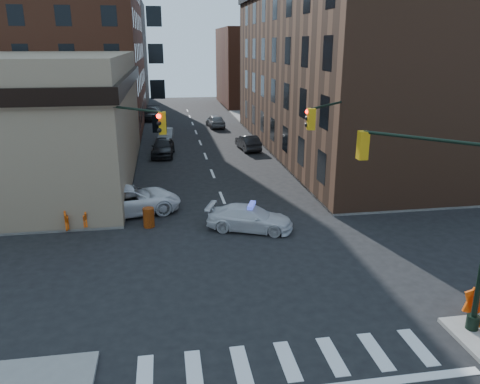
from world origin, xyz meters
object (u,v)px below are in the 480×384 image
object	(u,v)px
parked_car_wnear	(163,147)
barrel_road	(241,214)
barrel_bank	(149,217)
barricade_nw_a	(76,219)
parked_car_enear	(248,142)
pedestrian_b	(32,195)
police_car	(250,218)
pickup	(129,200)
parked_car_wfar	(166,135)
pedestrian_a	(112,202)

from	to	relation	value
parked_car_wnear	barrel_road	world-z (taller)	parked_car_wnear
barrel_bank	barricade_nw_a	size ratio (longest dim) A/B	0.81
parked_car_enear	barrel_bank	size ratio (longest dim) A/B	3.92
pedestrian_b	barrel_bank	bearing A→B (deg)	-16.24
police_car	parked_car_wnear	size ratio (longest dim) A/B	0.98
parked_car_wnear	pedestrian_b	distance (m)	15.59
barricade_nw_a	barrel_bank	bearing A→B (deg)	-13.17
police_car	parked_car_wnear	bearing A→B (deg)	34.49
pickup	parked_car_enear	xyz separation A→B (m)	(10.04, 16.09, -0.13)
parked_car_wnear	parked_car_wfar	size ratio (longest dim) A/B	1.16
pickup	parked_car_wfar	world-z (taller)	pickup
parked_car_enear	barrel_road	distance (m)	19.08
parked_car_wfar	barrel_bank	size ratio (longest dim) A/B	3.73
barrel_road	parked_car_wnear	bearing A→B (deg)	103.68
pickup	barrel_road	size ratio (longest dim) A/B	5.52
parked_car_wfar	pedestrian_b	xyz separation A→B (m)	(-8.14, -19.73, 0.35)
parked_car_wnear	barricade_nw_a	world-z (taller)	parked_car_wnear
parked_car_enear	pedestrian_a	bearing A→B (deg)	51.17
parked_car_wnear	pickup	bearing A→B (deg)	-93.18
police_car	barricade_nw_a	bearing A→B (deg)	102.04
police_car	barrel_bank	size ratio (longest dim) A/B	4.24
parked_car_wnear	parked_car_wfar	bearing A→B (deg)	91.68
parked_car_wfar	pedestrian_a	world-z (taller)	pedestrian_a
pedestrian_b	barricade_nw_a	xyz separation A→B (m)	(3.05, -3.57, -0.36)
pickup	barrel_road	xyz separation A→B (m)	(6.30, -2.61, -0.29)
parked_car_wfar	pickup	bearing A→B (deg)	-92.28
pedestrian_b	parked_car_wfar	bearing A→B (deg)	79.23
pedestrian_a	barrel_road	world-z (taller)	pedestrian_a
pickup	pedestrian_b	xyz separation A→B (m)	(-5.76, 1.35, 0.18)
pedestrian_b	police_car	bearing A→B (deg)	-10.28
police_car	barrel_bank	distance (m)	5.59
pedestrian_b	barrel_road	bearing A→B (deg)	-6.54
pickup	parked_car_wfar	xyz separation A→B (m)	(2.38, 21.09, -0.17)
police_car	parked_car_enear	bearing A→B (deg)	10.76
parked_car_wnear	parked_car_enear	distance (m)	8.08
pedestrian_a	parked_car_wnear	bearing A→B (deg)	109.40
parked_car_enear	pedestrian_a	world-z (taller)	pedestrian_a
parked_car_wnear	parked_car_enear	xyz separation A→B (m)	(7.99, 1.25, -0.10)
pickup	barrel_bank	xyz separation A→B (m)	(1.17, -2.31, -0.29)
parked_car_wnear	pedestrian_a	bearing A→B (deg)	-95.90
pickup	parked_car_wfar	bearing A→B (deg)	-19.60
barrel_road	police_car	bearing A→B (deg)	-73.36
parked_car_enear	pedestrian_b	distance (m)	21.61
parked_car_enear	barricade_nw_a	size ratio (longest dim) A/B	3.16
parked_car_wfar	parked_car_enear	distance (m)	9.14
pickup	barrel_bank	world-z (taller)	pickup
barrel_road	barrel_bank	size ratio (longest dim) A/B	1.00
barricade_nw_a	barrel_road	bearing A→B (deg)	-14.21
pedestrian_b	parked_car_wnear	bearing A→B (deg)	71.58
parked_car_enear	pedestrian_b	xyz separation A→B (m)	(-15.80, -14.74, 0.32)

